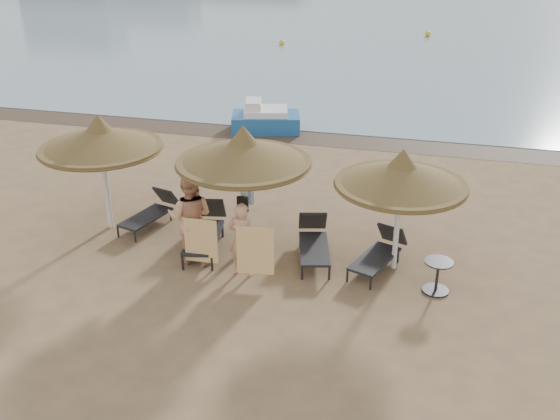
% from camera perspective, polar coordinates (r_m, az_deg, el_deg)
% --- Properties ---
extents(ground, '(160.00, 160.00, 0.00)m').
position_cam_1_polar(ground, '(13.13, -5.22, -6.22)').
color(ground, olive).
rests_on(ground, ground).
extents(wet_sand_strip, '(200.00, 1.60, 0.01)m').
position_cam_1_polar(wet_sand_strip, '(21.41, 3.04, 6.62)').
color(wet_sand_strip, '#483728').
rests_on(wet_sand_strip, ground).
extents(palapa_left, '(2.85, 2.85, 2.82)m').
position_cam_1_polar(palapa_left, '(14.86, -16.12, 6.29)').
color(palapa_left, white).
rests_on(palapa_left, ground).
extents(palapa_center, '(2.94, 2.94, 2.91)m').
position_cam_1_polar(palapa_center, '(13.25, -3.35, 5.29)').
color(palapa_center, white).
rests_on(palapa_center, ground).
extents(palapa_right, '(2.72, 2.72, 2.70)m').
position_cam_1_polar(palapa_right, '(12.73, 11.05, 3.17)').
color(palapa_right, white).
rests_on(palapa_right, ground).
extents(lounger_far_left, '(1.01, 1.83, 0.78)m').
position_cam_1_polar(lounger_far_left, '(15.45, -11.62, -0.10)').
color(lounger_far_left, '#262628').
rests_on(lounger_far_left, ground).
extents(lounger_near_left, '(1.07, 2.18, 0.93)m').
position_cam_1_polar(lounger_near_left, '(14.24, -6.82, -1.71)').
color(lounger_near_left, '#262628').
rests_on(lounger_near_left, ground).
extents(lounger_near_right, '(1.05, 1.97, 0.84)m').
position_cam_1_polar(lounger_near_right, '(13.74, 3.10, -2.80)').
color(lounger_near_right, '#262628').
rests_on(lounger_near_right, ground).
extents(lounger_far_right, '(1.14, 1.86, 0.79)m').
position_cam_1_polar(lounger_far_right, '(13.50, 9.13, -3.78)').
color(lounger_far_right, '#262628').
rests_on(lounger_far_right, ground).
extents(side_table, '(0.57, 0.57, 0.69)m').
position_cam_1_polar(side_table, '(12.87, 14.17, -5.98)').
color(side_table, '#262628').
rests_on(side_table, ground).
extents(person_left, '(1.19, 0.86, 2.39)m').
position_cam_1_polar(person_left, '(13.32, -8.23, -0.06)').
color(person_left, tan).
rests_on(person_left, ground).
extents(person_right, '(0.93, 0.65, 1.91)m').
position_cam_1_polar(person_right, '(12.77, -3.50, -2.19)').
color(person_right, tan).
rests_on(person_right, ground).
extents(towel_left, '(0.72, 0.05, 1.01)m').
position_cam_1_polar(towel_left, '(13.13, -7.25, -2.82)').
color(towel_left, orange).
rests_on(towel_left, ground).
extents(towel_right, '(0.76, 0.12, 1.07)m').
position_cam_1_polar(towel_right, '(12.57, -2.29, -3.75)').
color(towel_right, orange).
rests_on(towel_right, ground).
extents(bag_patterned, '(0.32, 0.20, 0.38)m').
position_cam_1_polar(bag_patterned, '(13.81, -3.02, 1.37)').
color(bag_patterned, white).
rests_on(bag_patterned, ground).
extents(bag_dark, '(0.25, 0.09, 0.35)m').
position_cam_1_polar(bag_dark, '(13.54, -3.43, 0.53)').
color(bag_dark, black).
rests_on(bag_dark, ground).
extents(pedal_boat, '(2.62, 1.93, 1.09)m').
position_cam_1_polar(pedal_boat, '(22.05, -1.38, 8.30)').
color(pedal_boat, '#1E5CA0').
rests_on(pedal_boat, ground).
extents(buoy_left, '(0.33, 0.33, 0.33)m').
position_cam_1_polar(buoy_left, '(37.67, 0.16, 15.06)').
color(buoy_left, yellow).
rests_on(buoy_left, ground).
extents(buoy_mid, '(0.38, 0.38, 0.38)m').
position_cam_1_polar(buoy_mid, '(41.58, 13.36, 15.42)').
color(buoy_mid, yellow).
rests_on(buoy_mid, ground).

